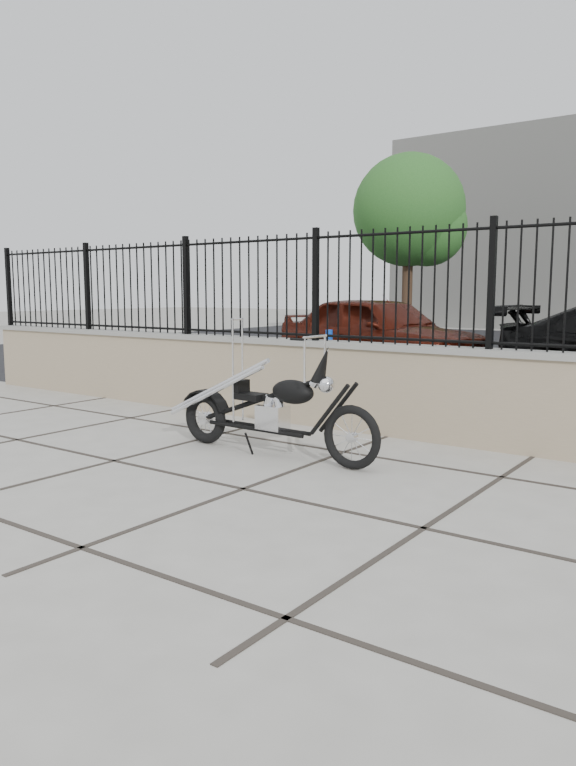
# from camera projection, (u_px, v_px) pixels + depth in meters

# --- Properties ---
(ground_plane) EXTENTS (90.00, 90.00, 0.00)m
(ground_plane) POSITION_uv_depth(u_px,v_px,m) (243.00, 489.00, 5.24)
(ground_plane) COLOR #99968E
(ground_plane) RESTS_ON ground
(retaining_wall) EXTENTS (14.00, 0.36, 0.96)m
(retaining_wall) POSITION_uv_depth(u_px,v_px,m) (394.00, 390.00, 7.18)
(retaining_wall) COLOR gray
(retaining_wall) RESTS_ON ground_plane
(iron_fence) EXTENTS (14.00, 0.08, 1.20)m
(iron_fence) POSITION_uv_depth(u_px,v_px,m) (396.00, 286.00, 7.04)
(iron_fence) COLOR black
(iron_fence) RESTS_ON retaining_wall
(chopper_motorcycle) EXTENTS (2.15, 0.42, 1.28)m
(chopper_motorcycle) POSITION_uv_depth(u_px,v_px,m) (269.00, 387.00, 6.26)
(chopper_motorcycle) COLOR black
(chopper_motorcycle) RESTS_ON ground_plane
(car_red) EXTENTS (4.57, 2.71, 1.46)m
(car_red) POSITION_uv_depth(u_px,v_px,m) (379.00, 333.00, 12.80)
(car_red) COLOR #411109
(car_red) RESTS_ON parking_lot
(bollard_a) EXTENTS (0.12, 0.12, 0.92)m
(bollard_a) POSITION_uv_depth(u_px,v_px,m) (329.00, 359.00, 10.69)
(bollard_a) COLOR #0C35B5
(bollard_a) RESTS_ON ground_plane
(tree_left) EXTENTS (3.65, 3.65, 6.16)m
(tree_left) POSITION_uv_depth(u_px,v_px,m) (409.00, 205.00, 22.28)
(tree_left) COLOR #382619
(tree_left) RESTS_ON ground_plane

